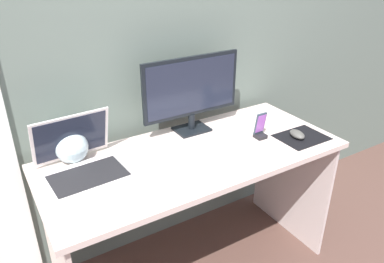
{
  "coord_description": "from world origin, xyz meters",
  "views": [
    {
      "loc": [
        -0.82,
        -1.33,
        1.65
      ],
      "look_at": [
        -0.03,
        -0.02,
        0.89
      ],
      "focal_mm": 34.85,
      "sensor_mm": 36.0,
      "label": 1
    }
  ],
  "objects": [
    {
      "name": "keyboard_external",
      "position": [
        0.1,
        -0.18,
        0.76
      ],
      "size": [
        0.41,
        0.13,
        0.01
      ],
      "primitive_type": "cube",
      "rotation": [
        0.0,
        0.0,
        0.0
      ],
      "color": "white",
      "rests_on": "desk"
    },
    {
      "name": "fishbowl",
      "position": [
        -0.52,
        0.23,
        0.83
      ],
      "size": [
        0.15,
        0.15,
        0.15
      ],
      "primitive_type": "sphere",
      "color": "silver",
      "rests_on": "desk"
    },
    {
      "name": "mousepad",
      "position": [
        0.57,
        -0.15,
        0.76
      ],
      "size": [
        0.25,
        0.2,
        0.0
      ],
      "primitive_type": "cube",
      "color": "black",
      "rests_on": "desk"
    },
    {
      "name": "mouse",
      "position": [
        0.54,
        -0.14,
        0.78
      ],
      "size": [
        0.08,
        0.11,
        0.04
      ],
      "primitive_type": "ellipsoid",
      "rotation": [
        0.0,
        0.0,
        -0.19
      ],
      "color": "#4A4945",
      "rests_on": "mousepad"
    },
    {
      "name": "desk",
      "position": [
        0.0,
        0.0,
        0.6
      ],
      "size": [
        1.47,
        0.63,
        0.76
      ],
      "color": "beige",
      "rests_on": "ground_plane"
    },
    {
      "name": "wall_back",
      "position": [
        0.0,
        0.4,
        1.25
      ],
      "size": [
        6.0,
        0.04,
        2.5
      ],
      "primitive_type": "cube",
      "color": "slate",
      "rests_on": "ground_plane"
    },
    {
      "name": "phone_in_dock",
      "position": [
        0.38,
        -0.04,
        0.81
      ],
      "size": [
        0.06,
        0.05,
        0.14
      ],
      "color": "black",
      "rests_on": "desk"
    },
    {
      "name": "laptop",
      "position": [
        -0.51,
        0.11,
        0.81
      ],
      "size": [
        0.37,
        0.34,
        0.25
      ],
      "color": "silver",
      "rests_on": "desk"
    },
    {
      "name": "monitor",
      "position": [
        0.12,
        0.22,
        0.98
      ],
      "size": [
        0.55,
        0.14,
        0.41
      ],
      "color": "black",
      "rests_on": "desk"
    }
  ]
}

